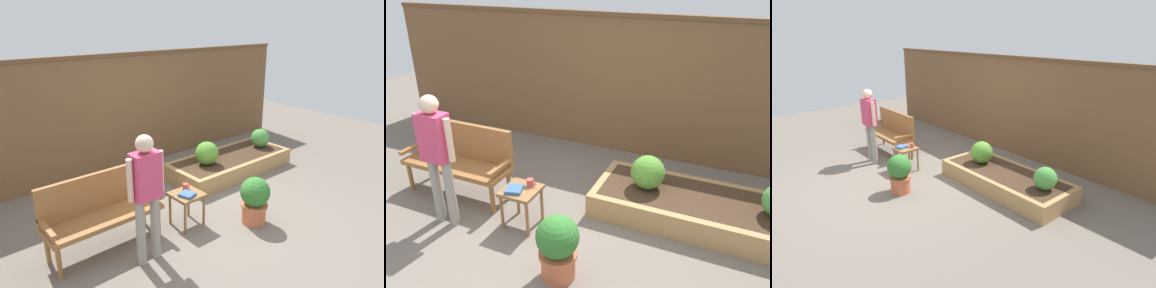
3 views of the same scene
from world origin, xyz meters
The scene contains 10 objects.
ground_plane centered at (0.00, 0.00, 0.00)m, with size 14.00×14.00×0.00m, color #70665B.
fence_back centered at (0.00, 2.60, 1.09)m, with size 8.40×0.14×2.16m.
garden_bench centered at (-1.41, 0.52, 0.54)m, with size 1.44×0.48×0.94m.
side_table centered at (-0.30, 0.20, 0.40)m, with size 0.40×0.40×0.48m.
cup_on_table centered at (-0.24, 0.30, 0.52)m, with size 0.12×0.08×0.09m.
book_on_table centered at (-0.35, 0.14, 0.50)m, with size 0.18×0.19×0.04m, color #38609E.
potted_boxwood centered at (0.45, -0.37, 0.37)m, with size 0.41×0.41×0.68m.
raised_planter_bed centered at (1.51, 1.13, 0.15)m, with size 2.40×1.00×0.30m.
shrub_near_bench centered at (0.91, 1.11, 0.50)m, with size 0.41×0.41×0.41m.
person_by_bench centered at (-1.14, -0.11, 0.93)m, with size 0.47×0.20×1.56m.
Camera 2 is at (1.78, -2.85, 2.73)m, focal length 35.43 mm.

